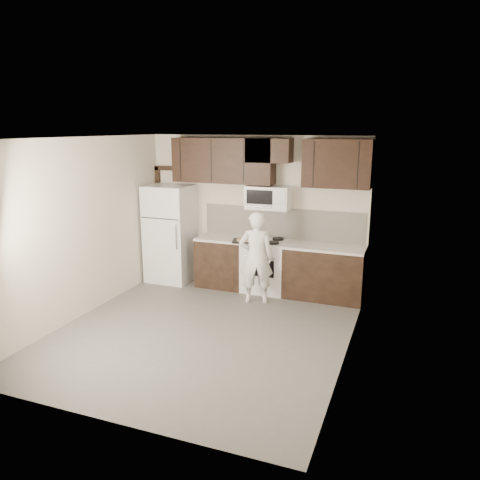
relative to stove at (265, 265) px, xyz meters
The scene contains 14 objects.
floor 2.02m from the stove, 98.80° to the right, with size 4.50×4.50×0.00m, color #585552.
back_wall 0.99m from the stove, 133.94° to the left, with size 4.00×4.00×0.00m, color beige.
ceiling 2.98m from the stove, 98.80° to the right, with size 4.50×4.50×0.00m, color white.
counter_run 0.30m from the stove, ahead, with size 2.95×0.64×0.91m.
stove is the anchor object (origin of this frame).
backsplash 0.80m from the stove, 56.25° to the left, with size 2.90×0.02×0.54m, color silver.
upper_cabinets 1.83m from the stove, 124.04° to the left, with size 3.48×0.35×0.78m.
microwave 1.20m from the stove, 90.10° to the left, with size 0.76×0.42×0.40m.
refrigerator 1.90m from the stove, behind, with size 0.80×0.76×1.80m.
door_trim 2.37m from the stove, behind, with size 0.50×0.08×2.12m.
saucepan 0.56m from the stove, 140.05° to the right, with size 0.28×0.16×0.16m.
baking_tray 0.59m from the stove, 150.48° to the right, with size 0.43×0.33×0.02m, color black.
pizza 0.60m from the stove, 150.48° to the right, with size 0.29×0.29×0.02m, color beige.
person 0.66m from the stove, 87.79° to the right, with size 0.56×0.37×1.53m, color silver.
Camera 1 is at (2.67, -5.60, 2.85)m, focal length 35.00 mm.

